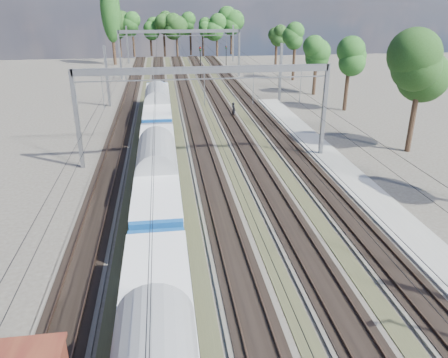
{
  "coord_description": "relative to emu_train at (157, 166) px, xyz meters",
  "views": [
    {
      "loc": [
        -3.73,
        -9.46,
        14.69
      ],
      "look_at": [
        0.21,
        18.73,
        2.8
      ],
      "focal_mm": 35.0,
      "sensor_mm": 36.0,
      "label": 1
    }
  ],
  "objects": [
    {
      "name": "track_bed",
      "position": [
        4.5,
        22.81,
        -2.58
      ],
      "size": [
        21.0,
        130.0,
        0.34
      ],
      "color": "#47423A",
      "rests_on": "ground"
    },
    {
      "name": "platform",
      "position": [
        16.5,
        -2.19,
        -2.53
      ],
      "size": [
        3.0,
        70.0,
        0.3
      ],
      "primitive_type": "cube",
      "color": "gray",
      "rests_on": "ground"
    },
    {
      "name": "catenary",
      "position": [
        4.83,
        30.5,
        3.72
      ],
      "size": [
        25.65,
        130.0,
        9.0
      ],
      "color": "gray",
      "rests_on": "ground"
    },
    {
      "name": "tree_belt",
      "position": [
        10.64,
        69.97,
        5.19
      ],
      "size": [
        39.99,
        99.71,
        11.67
      ],
      "color": "black",
      "rests_on": "ground"
    },
    {
      "name": "poplar",
      "position": [
        -10.0,
        75.81,
        9.2
      ],
      "size": [
        4.4,
        4.4,
        19.04
      ],
      "color": "black",
      "rests_on": "ground"
    },
    {
      "name": "emu_train",
      "position": [
        0.0,
        0.0,
        0.0
      ],
      "size": [
        3.12,
        65.92,
        4.56
      ],
      "color": "black",
      "rests_on": "ground"
    },
    {
      "name": "worker",
      "position": [
        9.85,
        24.14,
        -1.7
      ],
      "size": [
        0.71,
        0.84,
        1.97
      ],
      "primitive_type": "imported",
      "rotation": [
        0.0,
        0.0,
        1.96
      ],
      "color": "black",
      "rests_on": "ground"
    },
    {
      "name": "signal_near",
      "position": [
        7.9,
        50.76,
        1.34
      ],
      "size": [
        0.43,
        0.39,
        6.35
      ],
      "rotation": [
        0.0,
        0.0,
        -0.18
      ],
      "color": "black",
      "rests_on": "ground"
    },
    {
      "name": "signal_far",
      "position": [
        14.37,
        62.25,
        0.66
      ],
      "size": [
        0.37,
        0.34,
        5.28
      ],
      "rotation": [
        0.0,
        0.0,
        -0.32
      ],
      "color": "black",
      "rests_on": "ground"
    }
  ]
}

